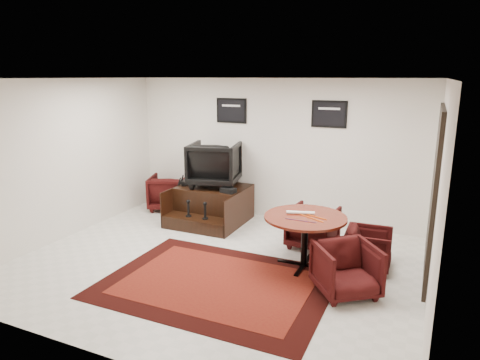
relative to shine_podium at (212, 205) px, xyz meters
The scene contains 16 objects.
ground 2.05m from the shine_podium, 60.32° to the right, with size 6.00×6.00×0.00m, color beige.
room_shell 2.61m from the shine_podium, 49.26° to the right, with size 6.02×5.02×2.81m.
area_rug 2.71m from the shine_podium, 60.72° to the right, with size 3.11×2.34×0.01m.
shine_podium is the anchor object (origin of this frame).
shine_chair 0.87m from the shine_podium, 90.00° to the left, with size 0.94×0.88×0.97m, color black.
shoes_pair 0.67m from the shine_podium, behind, with size 0.29×0.31×0.09m.
polish_kit 0.68m from the shine_podium, 25.98° to the right, with size 0.27×0.19×0.09m, color black.
umbrella_black 0.78m from the shine_podium, 169.91° to the right, with size 0.33×0.12×0.89m, color black, non-canonical shape.
umbrella_hooked 0.78m from the shine_podium, behind, with size 0.34×0.13×0.92m, color black, non-canonical shape.
armchair_side 1.28m from the shine_podium, 164.58° to the left, with size 0.79×0.74×0.82m, color black.
meeting_table 2.65m from the shine_podium, 29.79° to the right, with size 1.23×1.23×0.80m.
table_chair_back 2.24m from the shine_podium, 12.36° to the right, with size 0.75×0.70×0.77m, color black.
table_chair_window 3.30m from the shine_podium, 16.56° to the right, with size 0.65×0.61×0.67m, color black.
table_chair_corner 3.56m from the shine_podium, 32.20° to the right, with size 0.74×0.70×0.77m, color black.
paper_roll 2.56m from the shine_podium, 29.76° to the right, with size 0.05×0.05×0.42m, color white.
table_clutter 2.77m from the shine_podium, 30.28° to the right, with size 0.56×0.36×0.01m.
Camera 1 is at (2.86, -5.46, 2.83)m, focal length 32.00 mm.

